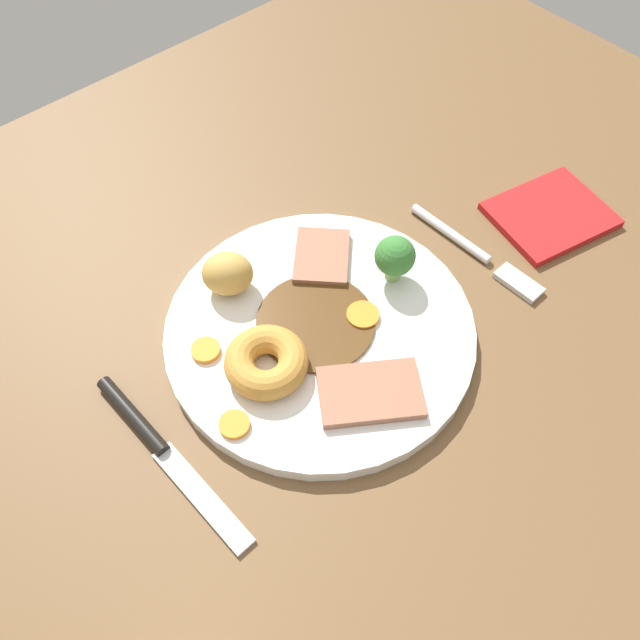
{
  "coord_description": "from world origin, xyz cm",
  "views": [
    {
      "loc": [
        18.56,
        27.3,
        52.43
      ],
      "look_at": [
        -3.2,
        2.79,
        6.0
      ],
      "focal_mm": 37.74,
      "sensor_mm": 36.0,
      "label": 1
    }
  ],
  "objects": [
    {
      "name": "yorkshire_pudding",
      "position": [
        2.91,
        3.13,
        6.23
      ],
      "size": [
        6.87,
        6.87,
        2.46
      ],
      "primitive_type": "torus",
      "color": "#C68938",
      "rests_on": "dinner_plate"
    },
    {
      "name": "carrot_coin_side",
      "position": [
        5.63,
        -1.64,
        5.25
      ],
      "size": [
        2.48,
        2.48,
        0.51
      ],
      "primitive_type": "cylinder",
      "color": "orange",
      "rests_on": "dinner_plate"
    },
    {
      "name": "meat_slice_under",
      "position": [
        -8.33,
        -2.76,
        5.4
      ],
      "size": [
        8.0,
        7.98,
        0.8
      ],
      "primitive_type": "cube",
      "rotation": [
        0.0,
        0.0,
        3.91
      ],
      "color": "#9E664C",
      "rests_on": "dinner_plate"
    },
    {
      "name": "broccoli_floret",
      "position": [
        -11.76,
        3.0,
        7.73
      ],
      "size": [
        3.63,
        3.63,
        4.68
      ],
      "color": "#8CB766",
      "rests_on": "dinner_plate"
    },
    {
      "name": "gravy_pool",
      "position": [
        -3.19,
        2.23,
        5.15
      ],
      "size": [
        10.3,
        10.3,
        0.3
      ],
      "primitive_type": "cylinder",
      "color": "#563819",
      "rests_on": "dinner_plate"
    },
    {
      "name": "dinner_plate",
      "position": [
        -3.2,
        2.79,
        4.3
      ],
      "size": [
        26.77,
        26.77,
        1.4
      ],
      "primitive_type": "cylinder",
      "color": "white",
      "rests_on": "dining_table"
    },
    {
      "name": "fork",
      "position": [
        -20.52,
        5.85,
        3.99
      ],
      "size": [
        2.13,
        15.28,
        0.9
      ],
      "rotation": [
        0.0,
        0.0,
        1.6
      ],
      "color": "silver",
      "rests_on": "dining_table"
    },
    {
      "name": "knife",
      "position": [
        13.27,
        2.2,
        4.05
      ],
      "size": [
        2.0,
        18.53,
        1.2
      ],
      "rotation": [
        0.0,
        0.0,
        1.6
      ],
      "color": "black",
      "rests_on": "dining_table"
    },
    {
      "name": "roast_potato_left",
      "position": [
        0.08,
        -5.77,
        6.97
      ],
      "size": [
        5.94,
        5.87,
        3.95
      ],
      "primitive_type": "ellipsoid",
      "rotation": [
        0.0,
        0.0,
        2.43
      ],
      "color": "tan",
      "rests_on": "dinner_plate"
    },
    {
      "name": "carrot_coin_front",
      "position": [
        7.99,
        5.39,
        5.23
      ],
      "size": [
        2.45,
        2.45,
        0.47
      ],
      "primitive_type": "cylinder",
      "color": "orange",
      "rests_on": "dinner_plate"
    },
    {
      "name": "dining_table",
      "position": [
        0.0,
        0.0,
        1.8
      ],
      "size": [
        120.0,
        84.0,
        3.6
      ],
      "primitive_type": "cube",
      "color": "brown",
      "rests_on": "ground"
    },
    {
      "name": "meat_slice_main",
      "position": [
        -1.77,
        10.42,
        5.4
      ],
      "size": [
        9.73,
        9.01,
        0.8
      ],
      "primitive_type": "cube",
      "rotation": [
        0.0,
        0.0,
        5.67
      ],
      "color": "#9E664C",
      "rests_on": "dinner_plate"
    },
    {
      "name": "folded_napkin",
      "position": [
        -29.72,
        7.34,
        4.0
      ],
      "size": [
        12.69,
        11.17,
        0.8
      ],
      "primitive_type": "cube",
      "rotation": [
        0.0,
        0.0,
        -0.22
      ],
      "color": "red",
      "rests_on": "dining_table"
    },
    {
      "name": "carrot_coin_back",
      "position": [
        -6.64,
        4.49,
        5.26
      ],
      "size": [
        2.87,
        2.87,
        0.51
      ],
      "primitive_type": "cylinder",
      "color": "orange",
      "rests_on": "dinner_plate"
    }
  ]
}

